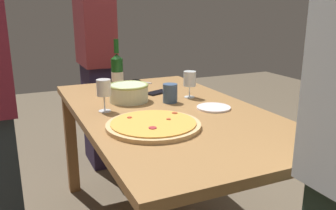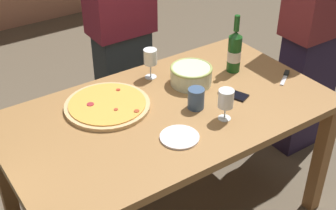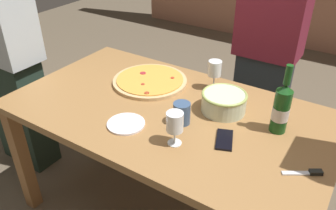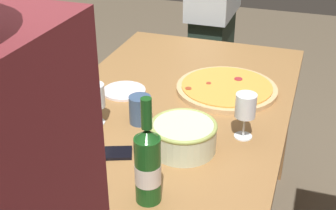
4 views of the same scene
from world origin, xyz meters
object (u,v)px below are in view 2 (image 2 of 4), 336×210
object	(u,v)px
pizza	(107,105)
serving_bowl	(191,74)
person_host	(317,29)
pizza_knife	(285,76)
wine_bottle	(234,51)
wine_glass_by_bottle	(150,58)
cell_phone	(233,94)
dining_table	(168,124)
wine_glass_near_pizza	(226,99)
side_plate	(180,137)
cup_amber	(196,99)
person_guest_right	(121,29)

from	to	relation	value
pizza	serving_bowl	bearing A→B (deg)	-5.32
person_host	pizza_knife	bearing A→B (deg)	18.61
pizza	wine_bottle	size ratio (longest dim) A/B	1.29
wine_glass_by_bottle	pizza	bearing A→B (deg)	-158.55
wine_bottle	cell_phone	xyz separation A→B (m)	(-0.17, -0.20, -0.11)
dining_table	wine_glass_near_pizza	world-z (taller)	wine_glass_near_pizza
side_plate	person_host	size ratio (longest dim) A/B	0.11
serving_bowl	person_host	size ratio (longest dim) A/B	0.13
wine_glass_by_bottle	person_host	world-z (taller)	person_host
serving_bowl	side_plate	world-z (taller)	serving_bowl
pizza	cup_amber	bearing A→B (deg)	-34.58
wine_bottle	pizza	bearing A→B (deg)	175.24
pizza	side_plate	size ratio (longest dim) A/B	2.36
serving_bowl	person_host	world-z (taller)	person_host
side_plate	pizza	bearing A→B (deg)	110.26
side_plate	pizza_knife	bearing A→B (deg)	8.73
cup_amber	cell_phone	xyz separation A→B (m)	(0.23, -0.02, -0.05)
pizza	person_guest_right	size ratio (longest dim) A/B	0.26
pizza	wine_glass_near_pizza	world-z (taller)	wine_glass_near_pizza
serving_bowl	person_host	bearing A→B (deg)	-2.39
cup_amber	cell_phone	distance (m)	0.23
pizza	person_guest_right	xyz separation A→B (m)	(0.45, 0.66, 0.05)
cup_amber	side_plate	xyz separation A→B (m)	(-0.21, -0.15, -0.05)
side_plate	person_guest_right	xyz separation A→B (m)	(0.30, 1.06, 0.06)
cup_amber	side_plate	world-z (taller)	cup_amber
side_plate	cell_phone	world-z (taller)	same
pizza	person_host	world-z (taller)	person_host
dining_table	wine_bottle	size ratio (longest dim) A/B	4.94
wine_bottle	person_guest_right	size ratio (longest dim) A/B	0.20
serving_bowl	wine_glass_near_pizza	xyz separation A→B (m)	(-0.06, -0.35, 0.05)
wine_glass_near_pizza	wine_glass_by_bottle	bearing A→B (deg)	98.28
cup_amber	person_host	size ratio (longest dim) A/B	0.06
wine_glass_by_bottle	cup_amber	world-z (taller)	wine_glass_by_bottle
person_host	wine_bottle	bearing A→B (deg)	-6.50
pizza	wine_bottle	distance (m)	0.76
wine_glass_near_pizza	serving_bowl	bearing A→B (deg)	79.67
serving_bowl	side_plate	size ratio (longest dim) A/B	1.26
wine_glass_by_bottle	person_host	distance (m)	1.08
person_host	person_guest_right	distance (m)	1.20
pizza	wine_glass_by_bottle	bearing A→B (deg)	21.45
pizza	serving_bowl	distance (m)	0.48
side_plate	person_host	distance (m)	1.28
side_plate	person_host	world-z (taller)	person_host
wine_glass_by_bottle	pizza_knife	world-z (taller)	wine_glass_by_bottle
pizza	wine_glass_by_bottle	xyz separation A→B (m)	(0.33, 0.13, 0.10)
dining_table	wine_glass_by_bottle	bearing A→B (deg)	72.57
wine_bottle	pizza_knife	bearing A→B (deg)	-48.95
person_guest_right	cup_amber	bearing A→B (deg)	8.29
wine_bottle	cell_phone	bearing A→B (deg)	-130.14
serving_bowl	wine_bottle	distance (m)	0.28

